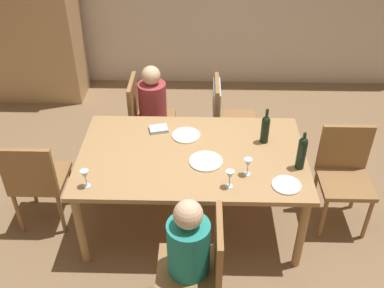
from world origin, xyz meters
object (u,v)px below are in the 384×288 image
Objects in this scene: wine_glass_centre at (230,176)px; dining_table at (192,161)px; chair_far_right at (224,111)px; dinner_plate_guest_left at (286,185)px; chair_far_left at (145,115)px; dinner_plate_guest_right at (186,135)px; wine_bottle_dark_red at (302,152)px; chair_near at (201,263)px; person_woman_host at (185,253)px; wine_bottle_tall_green at (265,128)px; armoire_cabinet at (29,14)px; chair_right_end at (344,170)px; person_man_bearded at (155,107)px; chair_left_end at (36,178)px; dinner_plate_host at (206,161)px; wine_glass_near_right at (248,164)px; wine_glass_near_left at (85,175)px.

dining_table is at bearing 125.92° from wine_glass_centre.
chair_far_right is 4.12× the size of dinner_plate_guest_left.
dinner_plate_guest_right is (0.45, -0.69, 0.23)m from chair_far_left.
dining_table is at bearing 169.56° from wine_bottle_dark_red.
person_woman_host is at bearing 90.00° from chair_near.
armoire_cabinet is at bearing 141.28° from wine_bottle_tall_green.
person_woman_host reaches higher than chair_near.
dinner_plate_guest_right is (-0.92, 0.42, -0.15)m from wine_bottle_dark_red.
chair_right_end reaches higher than dinner_plate_guest_left.
person_man_bearded is at bearing 138.58° from wine_bottle_dark_red.
armoire_cabinet is 2.76m from chair_far_right.
person_man_bearded is (0.92, 1.04, 0.10)m from chair_left_end.
chair_far_right is 1.34m from chair_right_end.
chair_near is 3.37× the size of dinner_plate_host.
chair_left_end reaches higher than wine_glass_centre.
wine_glass_near_right is (0.83, -1.20, 0.23)m from person_man_bearded.
armoire_cabinet is 3.88m from dinner_plate_guest_left.
dinner_plate_guest_right is (-0.17, 0.37, 0.00)m from dinner_plate_host.
person_woman_host reaches higher than wine_glass_near_left.
person_woman_host is 7.34× the size of wine_glass_near_left.
wine_bottle_tall_green is at bearing 55.98° from chair_far_left.
wine_bottle_tall_green is at bearing 23.68° from wine_glass_near_left.
wine_glass_near_left is (-0.87, 0.53, 0.33)m from chair_near.
chair_left_end is 1.99m from wine_bottle_tall_green.
dining_table is 1.03m from person_man_bearded.
wine_glass_centre is 0.75m from dinner_plate_guest_right.
chair_far_right is 1.24m from wine_glass_near_right.
chair_near is 1.31m from wine_bottle_tall_green.
chair_right_end reaches higher than dining_table.
chair_near reaches higher than wine_glass_near_right.
armoire_cabinet is 3.03m from wine_glass_near_left.
chair_far_right is 0.87m from wine_bottle_tall_green.
chair_far_left is at bearing 132.79° from dinner_plate_guest_left.
dining_table is 1.00m from chair_far_right.
dining_table is 0.54m from wine_glass_near_right.
person_man_bearded is 4.85× the size of dinner_plate_guest_left.
chair_far_left is at bearing 145.98° from wine_bottle_tall_green.
chair_near is 0.84m from wine_glass_near_right.
person_woman_host reaches higher than chair_right_end.
armoire_cabinet is 2.37× the size of chair_right_end.
chair_near reaches higher than dinner_plate_host.
chair_far_right reaches higher than wine_glass_near_left.
wine_bottle_dark_red reaches higher than dining_table.
chair_left_end is at bearing 178.14° from wine_bottle_dark_red.
chair_left_end is at bearing -41.69° from person_man_bearded.
wine_glass_near_left is (-0.27, -1.37, 0.33)m from chair_far_left.
person_man_bearded is 1.53m from wine_glass_centre.
person_woman_host is 4.90× the size of dinner_plate_guest_left.
dinner_plate_guest_right is (0.34, -0.69, 0.13)m from person_man_bearded.
person_man_bearded is 3.96× the size of dinner_plate_host.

